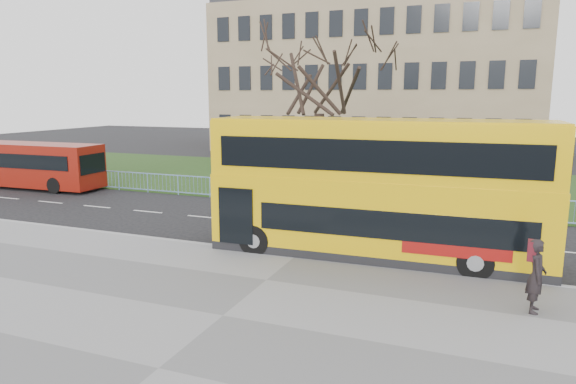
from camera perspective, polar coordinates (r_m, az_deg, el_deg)
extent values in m
plane|color=black|center=(18.75, 2.69, -5.98)|extent=(120.00, 120.00, 0.00)
cube|color=slate|center=(12.90, -7.23, -13.70)|extent=(80.00, 10.50, 0.12)
cube|color=#959597|center=(17.33, 1.04, -7.13)|extent=(80.00, 0.20, 0.14)
cube|color=#223B15|center=(32.29, 10.84, 0.95)|extent=(80.00, 15.40, 0.08)
cube|color=#8D7859|center=(53.15, 9.90, 12.24)|extent=(30.00, 15.00, 14.00)
cube|color=#E5B309|center=(17.32, 9.74, -2.77)|extent=(10.97, 2.95, 2.02)
cube|color=#E5B309|center=(17.09, 9.86, 1.10)|extent=(10.97, 2.95, 0.35)
cube|color=#E5B309|center=(16.95, 9.98, 4.71)|extent=(10.91, 2.90, 1.81)
cube|color=black|center=(15.96, 11.15, -3.68)|extent=(8.40, 0.32, 0.88)
cube|color=black|center=(15.70, 9.18, 3.94)|extent=(10.01, 0.37, 0.99)
cylinder|color=black|center=(17.51, -3.72, -5.36)|extent=(1.09, 0.33, 1.08)
cylinder|color=black|center=(16.20, 20.09, -7.33)|extent=(1.09, 0.33, 1.08)
cube|color=maroon|center=(34.17, -27.27, 2.81)|extent=(10.06, 2.57, 2.45)
cube|color=black|center=(33.37, -28.76, 3.07)|extent=(8.63, 0.30, 0.82)
cylinder|color=black|center=(31.32, -24.51, 0.65)|extent=(0.92, 0.26, 0.91)
imported|color=black|center=(14.02, 25.88, -8.39)|extent=(0.48, 0.70, 1.84)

